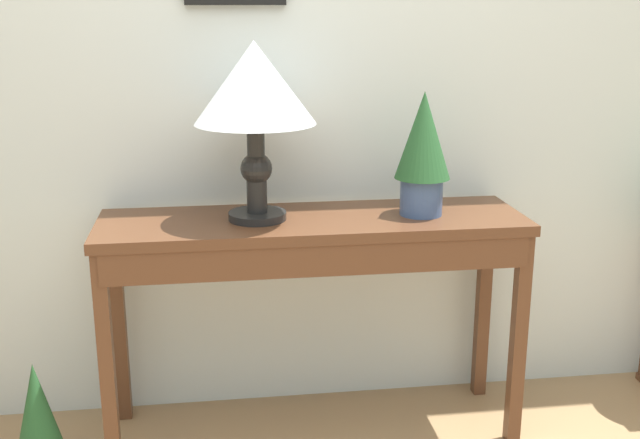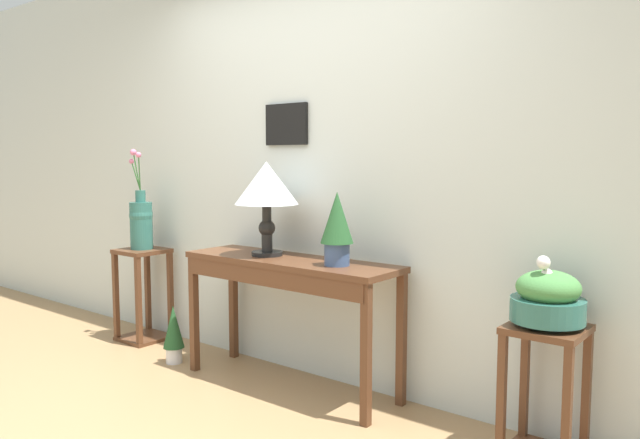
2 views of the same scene
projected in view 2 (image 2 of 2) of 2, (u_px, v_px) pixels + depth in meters
The scene contains 9 objects.
back_wall_with_art at pixel (318, 151), 3.77m from camera, with size 9.00×0.13×2.80m.
console_table at pixel (287, 277), 3.58m from camera, with size 1.39×0.41×0.77m.
table_lamp at pixel (267, 187), 3.66m from camera, with size 0.38×0.38×0.56m.
potted_plant_on_console at pixel (337, 225), 3.34m from camera, with size 0.18×0.18×0.40m.
pedestal_stand_left at pixel (143, 295), 4.58m from camera, with size 0.33×0.33×0.69m.
flower_vase_tall_left at pixel (141, 220), 4.53m from camera, with size 0.17×0.17×0.73m.
pedestal_stand_right at pixel (544, 394), 2.74m from camera, with size 0.33×0.33×0.62m.
planter_bowl_wide_right at pixel (548, 298), 2.70m from camera, with size 0.32×0.32×0.32m.
potted_plant_floor at pixel (174, 332), 4.07m from camera, with size 0.14×0.14×0.39m.
Camera 2 is at (2.38, -1.46, 1.36)m, focal length 34.56 mm.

